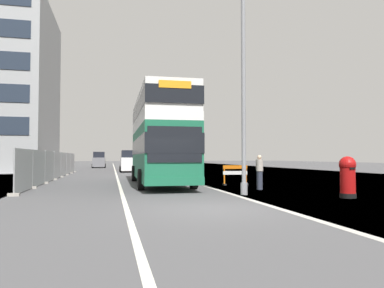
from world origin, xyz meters
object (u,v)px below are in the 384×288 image
at_px(lamppost_foreground, 244,95).
at_px(red_pillar_postbox, 348,175).
at_px(double_decker_bus, 159,138).
at_px(pedestrian_at_kerb, 259,172).
at_px(car_oncoming_near, 129,162).
at_px(car_receding_far, 99,160).
at_px(car_receding_mid, 128,161).
at_px(roadworks_barrier, 235,173).

distance_m(lamppost_foreground, red_pillar_postbox, 5.16).
height_order(double_decker_bus, pedestrian_at_kerb, double_decker_bus).
bearing_deg(car_oncoming_near, double_decker_bus, -87.29).
bearing_deg(red_pillar_postbox, car_oncoming_near, 104.83).
xyz_separation_m(double_decker_bus, car_receding_far, (-4.48, 34.69, -1.56)).
relative_size(car_receding_far, pedestrian_at_kerb, 2.66).
xyz_separation_m(lamppost_foreground, car_receding_far, (-7.14, 41.22, -3.07)).
height_order(lamppost_foreground, car_receding_far, lamppost_foreground).
bearing_deg(pedestrian_at_kerb, car_receding_mid, 99.39).
height_order(double_decker_bus, lamppost_foreground, lamppost_foreground).
xyz_separation_m(double_decker_bus, car_oncoming_near, (-0.85, 17.91, -1.59)).
bearing_deg(car_oncoming_near, car_receding_far, 102.20).
bearing_deg(car_receding_mid, double_decker_bus, -88.60).
distance_m(red_pillar_postbox, roadworks_barrier, 7.27).
distance_m(double_decker_bus, car_oncoming_near, 18.00).
relative_size(double_decker_bus, pedestrian_at_kerb, 6.80).
bearing_deg(double_decker_bus, car_receding_far, 97.35).
xyz_separation_m(roadworks_barrier, car_receding_far, (-8.54, 36.19, 0.42)).
bearing_deg(pedestrian_at_kerb, car_oncoming_near, 102.82).
bearing_deg(car_receding_far, roadworks_barrier, -76.72).
bearing_deg(red_pillar_postbox, roadworks_barrier, 106.53).
xyz_separation_m(roadworks_barrier, pedestrian_at_kerb, (0.18, -2.97, 0.16)).
xyz_separation_m(red_pillar_postbox, pedestrian_at_kerb, (-1.89, 3.99, -0.04)).
height_order(lamppost_foreground, red_pillar_postbox, lamppost_foreground).
height_order(double_decker_bus, roadworks_barrier, double_decker_bus).
relative_size(red_pillar_postbox, car_receding_mid, 0.41).
distance_m(car_oncoming_near, car_receding_mid, 6.98).
distance_m(roadworks_barrier, car_receding_far, 37.19).
distance_m(red_pillar_postbox, car_receding_mid, 34.03).
xyz_separation_m(double_decker_bus, lamppost_foreground, (2.66, -6.53, 1.51)).
bearing_deg(car_oncoming_near, lamppost_foreground, -81.83).
relative_size(lamppost_foreground, car_oncoming_near, 2.16).
relative_size(lamppost_foreground, car_receding_mid, 2.25).
relative_size(double_decker_bus, lamppost_foreground, 1.29).
bearing_deg(pedestrian_at_kerb, red_pillar_postbox, -64.65).
bearing_deg(red_pillar_postbox, car_receding_far, 103.82).
bearing_deg(double_decker_bus, car_oncoming_near, 92.71).
relative_size(car_receding_mid, car_receding_far, 0.88).
xyz_separation_m(roadworks_barrier, car_receding_mid, (-4.68, 26.38, 0.36)).
height_order(roadworks_barrier, car_receding_mid, car_receding_mid).
relative_size(red_pillar_postbox, car_oncoming_near, 0.39).
relative_size(car_receding_mid, pedestrian_at_kerb, 2.35).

